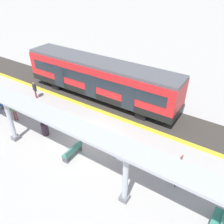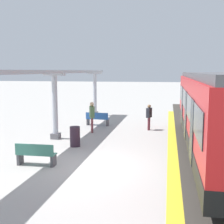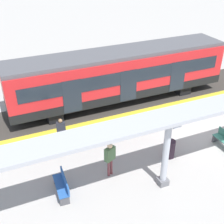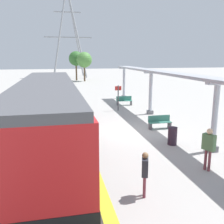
{
  "view_description": "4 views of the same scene",
  "coord_description": "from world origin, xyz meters",
  "px_view_note": "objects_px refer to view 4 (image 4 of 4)",
  "views": [
    {
      "loc": [
        9.17,
        7.78,
        10.12
      ],
      "look_at": [
        -1.6,
        0.75,
        1.56
      ],
      "focal_mm": 35.84,
      "sensor_mm": 36.0,
      "label": 1
    },
    {
      "loc": [
        -2.9,
        10.3,
        3.55
      ],
      "look_at": [
        -0.04,
        -4.67,
        1.44
      ],
      "focal_mm": 47.66,
      "sensor_mm": 36.0,
      "label": 2
    },
    {
      "loc": [
        10.99,
        -10.22,
        9.5
      ],
      "look_at": [
        -1.27,
        -4.86,
        1.62
      ],
      "focal_mm": 47.7,
      "sensor_mm": 36.0,
      "label": 3
    },
    {
      "loc": [
        -4.47,
        -14.89,
        4.57
      ],
      "look_at": [
        -1.72,
        -2.21,
        1.78
      ],
      "focal_mm": 41.04,
      "sensor_mm": 36.0,
      "label": 4
    }
  ],
  "objects_px": {
    "trash_bin": "(172,136)",
    "bench_far_end": "(160,122)",
    "bench_mid_platform": "(124,101)",
    "passenger_waiting_near_edge": "(145,169)",
    "train_near_carriage": "(48,116)",
    "canopy_pillar_third": "(151,93)",
    "canopy_pillar_second": "(215,117)",
    "passenger_by_the_benches": "(209,145)",
    "canopy_pillar_fourth": "(124,83)",
    "platform_info_sign": "(118,95)"
  },
  "relations": [
    {
      "from": "train_near_carriage",
      "to": "canopy_pillar_third",
      "type": "distance_m",
      "value": 10.64
    },
    {
      "from": "canopy_pillar_fourth",
      "to": "platform_info_sign",
      "type": "distance_m",
      "value": 6.88
    },
    {
      "from": "canopy_pillar_second",
      "to": "trash_bin",
      "type": "relative_size",
      "value": 3.61
    },
    {
      "from": "bench_far_end",
      "to": "platform_info_sign",
      "type": "bearing_deg",
      "value": 101.86
    },
    {
      "from": "bench_far_end",
      "to": "canopy_pillar_third",
      "type": "bearing_deg",
      "value": 77.51
    },
    {
      "from": "bench_mid_platform",
      "to": "trash_bin",
      "type": "relative_size",
      "value": 1.59
    },
    {
      "from": "canopy_pillar_second",
      "to": "canopy_pillar_third",
      "type": "xyz_separation_m",
      "value": [
        0.0,
        8.68,
        0.0
      ]
    },
    {
      "from": "canopy_pillar_fourth",
      "to": "passenger_by_the_benches",
      "type": "distance_m",
      "value": 19.03
    },
    {
      "from": "canopy_pillar_second",
      "to": "passenger_by_the_benches",
      "type": "distance_m",
      "value": 2.5
    },
    {
      "from": "passenger_waiting_near_edge",
      "to": "canopy_pillar_fourth",
      "type": "bearing_deg",
      "value": 77.05
    },
    {
      "from": "bench_far_end",
      "to": "canopy_pillar_second",
      "type": "bearing_deg",
      "value": -77.9
    },
    {
      "from": "train_near_carriage",
      "to": "canopy_pillar_third",
      "type": "xyz_separation_m",
      "value": [
        7.86,
        7.17,
        -0.09
      ]
    },
    {
      "from": "canopy_pillar_third",
      "to": "platform_info_sign",
      "type": "distance_m",
      "value": 2.95
    },
    {
      "from": "bench_mid_platform",
      "to": "passenger_by_the_benches",
      "type": "height_order",
      "value": "passenger_by_the_benches"
    },
    {
      "from": "canopy_pillar_second",
      "to": "canopy_pillar_third",
      "type": "bearing_deg",
      "value": 90.0
    },
    {
      "from": "bench_mid_platform",
      "to": "passenger_waiting_near_edge",
      "type": "xyz_separation_m",
      "value": [
        -3.62,
        -16.22,
        0.53
      ]
    },
    {
      "from": "canopy_pillar_second",
      "to": "canopy_pillar_fourth",
      "type": "bearing_deg",
      "value": 90.0
    },
    {
      "from": "bench_mid_platform",
      "to": "bench_far_end",
      "type": "distance_m",
      "value": 8.53
    },
    {
      "from": "train_near_carriage",
      "to": "canopy_pillar_third",
      "type": "relative_size",
      "value": 4.16
    },
    {
      "from": "train_near_carriage",
      "to": "passenger_by_the_benches",
      "type": "relative_size",
      "value": 8.01
    },
    {
      "from": "canopy_pillar_second",
      "to": "canopy_pillar_fourth",
      "type": "relative_size",
      "value": 1.0
    },
    {
      "from": "bench_far_end",
      "to": "passenger_waiting_near_edge",
      "type": "relative_size",
      "value": 0.97
    },
    {
      "from": "trash_bin",
      "to": "canopy_pillar_second",
      "type": "bearing_deg",
      "value": -41.73
    },
    {
      "from": "bench_far_end",
      "to": "trash_bin",
      "type": "relative_size",
      "value": 1.59
    },
    {
      "from": "canopy_pillar_fourth",
      "to": "trash_bin",
      "type": "bearing_deg",
      "value": -95.45
    },
    {
      "from": "trash_bin",
      "to": "bench_far_end",
      "type": "bearing_deg",
      "value": 79.78
    },
    {
      "from": "canopy_pillar_third",
      "to": "bench_mid_platform",
      "type": "relative_size",
      "value": 2.26
    },
    {
      "from": "trash_bin",
      "to": "passenger_waiting_near_edge",
      "type": "bearing_deg",
      "value": -124.53
    },
    {
      "from": "train_near_carriage",
      "to": "canopy_pillar_third",
      "type": "bearing_deg",
      "value": 42.39
    },
    {
      "from": "train_near_carriage",
      "to": "canopy_pillar_fourth",
      "type": "relative_size",
      "value": 4.16
    },
    {
      "from": "bench_mid_platform",
      "to": "platform_info_sign",
      "type": "relative_size",
      "value": 0.69
    },
    {
      "from": "canopy_pillar_fourth",
      "to": "passenger_waiting_near_edge",
      "type": "distance_m",
      "value": 20.87
    },
    {
      "from": "bench_mid_platform",
      "to": "trash_bin",
      "type": "bearing_deg",
      "value": -92.18
    },
    {
      "from": "canopy_pillar_second",
      "to": "trash_bin",
      "type": "height_order",
      "value": "canopy_pillar_second"
    },
    {
      "from": "canopy_pillar_fourth",
      "to": "platform_info_sign",
      "type": "bearing_deg",
      "value": -108.99
    },
    {
      "from": "bench_mid_platform",
      "to": "passenger_waiting_near_edge",
      "type": "distance_m",
      "value": 16.62
    },
    {
      "from": "canopy_pillar_fourth",
      "to": "bench_far_end",
      "type": "bearing_deg",
      "value": -94.28
    },
    {
      "from": "canopy_pillar_second",
      "to": "bench_far_end",
      "type": "xyz_separation_m",
      "value": [
        -0.95,
        4.41,
        -1.3
      ]
    },
    {
      "from": "canopy_pillar_second",
      "to": "bench_far_end",
      "type": "bearing_deg",
      "value": 102.1
    },
    {
      "from": "canopy_pillar_second",
      "to": "passenger_waiting_near_edge",
      "type": "xyz_separation_m",
      "value": [
        -4.68,
        -3.28,
        -0.77
      ]
    },
    {
      "from": "bench_far_end",
      "to": "trash_bin",
      "type": "distance_m",
      "value": 3.12
    },
    {
      "from": "train_near_carriage",
      "to": "bench_far_end",
      "type": "xyz_separation_m",
      "value": [
        6.91,
        2.9,
        -1.39
      ]
    },
    {
      "from": "canopy_pillar_fourth",
      "to": "platform_info_sign",
      "type": "relative_size",
      "value": 1.56
    },
    {
      "from": "canopy_pillar_third",
      "to": "bench_far_end",
      "type": "height_order",
      "value": "canopy_pillar_third"
    },
    {
      "from": "trash_bin",
      "to": "passenger_by_the_benches",
      "type": "distance_m",
      "value": 3.31
    },
    {
      "from": "train_near_carriage",
      "to": "canopy_pillar_second",
      "type": "height_order",
      "value": "train_near_carriage"
    },
    {
      "from": "canopy_pillar_third",
      "to": "passenger_by_the_benches",
      "type": "relative_size",
      "value": 1.92
    },
    {
      "from": "canopy_pillar_third",
      "to": "bench_far_end",
      "type": "xyz_separation_m",
      "value": [
        -0.95,
        -4.27,
        -1.3
      ]
    },
    {
      "from": "bench_far_end",
      "to": "trash_bin",
      "type": "xyz_separation_m",
      "value": [
        -0.55,
        -3.07,
        0.03
      ]
    },
    {
      "from": "train_near_carriage",
      "to": "canopy_pillar_third",
      "type": "height_order",
      "value": "train_near_carriage"
    }
  ]
}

